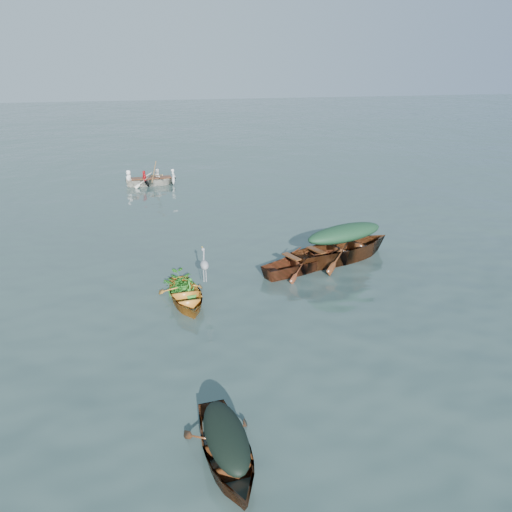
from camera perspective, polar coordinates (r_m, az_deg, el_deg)
The scene contains 13 objects.
ground at distance 13.78m, azimuth 4.90°, elevation -4.34°, with size 140.00×140.00×0.00m, color #344845.
yellow_dinghy at distance 13.40m, azimuth -7.99°, elevation -5.28°, with size 1.25×2.88×0.76m, color #C67E26.
dark_covered_boat at distance 8.68m, azimuth -3.38°, elevation -22.35°, with size 1.16×3.11×0.74m, color #4F2B12.
green_tarp_boat at distance 16.24m, azimuth 9.90°, elevation -0.43°, with size 1.60×5.14×1.25m, color #562B14.
open_wooden_boat at distance 15.31m, azimuth 5.45°, elevation -1.59°, with size 1.24×3.99×0.91m, color #562515.
rowed_boat at distance 26.20m, azimuth -11.82°, elevation 7.92°, with size 1.08×3.58×0.81m, color beige.
dark_tarp_cover at distance 8.29m, azimuth -3.47°, elevation -19.51°, with size 0.64×1.71×0.40m, color black.
green_tarp_cover at distance 15.94m, azimuth 10.10°, elevation 2.51°, with size 0.88×2.83×0.52m, color #183B26.
thwart_benches at distance 15.13m, azimuth 5.51°, elevation 0.05°, with size 0.74×1.99×0.04m, color #4C2711, non-canonical shape.
heron at distance 13.18m, azimuth -5.88°, elevation -1.60°, with size 0.28×0.40×0.92m, color #92959A, non-canonical shape.
dinghy_weeds at distance 13.61m, azimuth -8.48°, elevation -1.70°, with size 0.70×0.90×0.60m, color #266B1C.
rowers at distance 26.03m, azimuth -11.95°, elevation 9.61°, with size 0.97×2.51×0.76m, color silver.
oars at distance 26.10m, azimuth -11.89°, elevation 8.86°, with size 2.60×0.60×0.06m, color olive, non-canonical shape.
Camera 1 is at (-3.98, -11.74, 6.02)m, focal length 35.00 mm.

